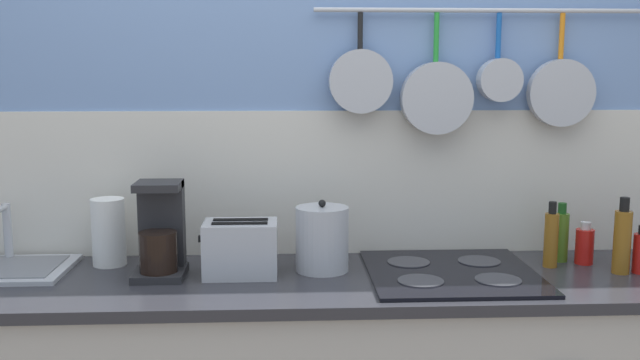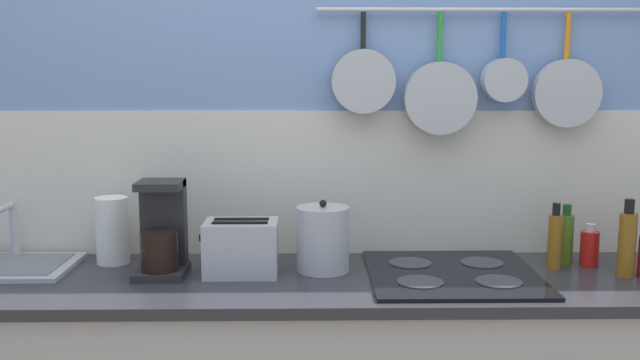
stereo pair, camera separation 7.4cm
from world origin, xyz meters
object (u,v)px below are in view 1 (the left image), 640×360
at_px(coffee_maker, 160,236).
at_px(bottle_olive_oil, 551,238).
at_px(bottle_hot_sauce, 585,245).
at_px(toaster, 241,249).
at_px(paper_towel_roll, 109,232).
at_px(kettle, 322,239).
at_px(bottle_sesame_oil, 561,235).
at_px(bottle_vinegar, 623,240).

height_order(coffee_maker, bottle_olive_oil, coffee_maker).
bearing_deg(coffee_maker, bottle_hot_sauce, 2.54).
bearing_deg(toaster, bottle_olive_oil, 2.74).
relative_size(paper_towel_roll, bottle_olive_oil, 1.03).
bearing_deg(toaster, paper_towel_roll, 161.90).
bearing_deg(kettle, bottle_sesame_oil, 5.24).
relative_size(paper_towel_roll, toaster, 0.91).
bearing_deg(bottle_vinegar, bottle_olive_oil, 156.14).
height_order(bottle_olive_oil, bottle_sesame_oil, bottle_olive_oil).
relative_size(bottle_olive_oil, bottle_hot_sauce, 1.53).
xyz_separation_m(toaster, bottle_sesame_oil, (1.08, 0.12, 0.00)).
xyz_separation_m(paper_towel_roll, bottle_olive_oil, (1.46, -0.10, -0.02)).
distance_m(paper_towel_roll, bottle_vinegar, 1.67).
bearing_deg(coffee_maker, paper_towel_roll, 146.73).
xyz_separation_m(toaster, bottle_hot_sauce, (1.15, 0.08, -0.02)).
distance_m(toaster, bottle_sesame_oil, 1.08).
height_order(bottle_sesame_oil, bottle_hot_sauce, bottle_sesame_oil).
distance_m(coffee_maker, toaster, 0.26).
xyz_separation_m(paper_towel_roll, bottle_sesame_oil, (1.52, -0.03, -0.02)).
bearing_deg(toaster, bottle_hot_sauce, 4.07).
bearing_deg(toaster, kettle, 9.46).
xyz_separation_m(bottle_sesame_oil, bottle_hot_sauce, (0.07, -0.04, -0.03)).
distance_m(kettle, bottle_hot_sauce, 0.89).
height_order(bottle_olive_oil, bottle_hot_sauce, bottle_olive_oil).
xyz_separation_m(kettle, bottle_hot_sauce, (0.88, 0.04, -0.04)).
relative_size(bottle_sesame_oil, bottle_vinegar, 0.81).
bearing_deg(bottle_olive_oil, kettle, -179.60).
xyz_separation_m(paper_towel_roll, bottle_vinegar, (1.66, -0.18, -0.00)).
bearing_deg(bottle_hot_sauce, toaster, -175.93).
relative_size(coffee_maker, bottle_vinegar, 1.21).
relative_size(toaster, bottle_sesame_oil, 1.23).
xyz_separation_m(bottle_hot_sauce, bottle_vinegar, (0.07, -0.12, 0.05)).
relative_size(coffee_maker, bottle_sesame_oil, 1.49).
xyz_separation_m(coffee_maker, kettle, (0.51, 0.02, -0.02)).
distance_m(toaster, bottle_hot_sauce, 1.15).
distance_m(bottle_sesame_oil, bottle_vinegar, 0.21).
bearing_deg(bottle_sesame_oil, toaster, -173.73).
bearing_deg(kettle, bottle_olive_oil, 0.40).
distance_m(coffee_maker, bottle_sesame_oil, 1.33).
xyz_separation_m(toaster, kettle, (0.26, 0.04, 0.02)).
bearing_deg(coffee_maker, bottle_vinegar, -2.27).
distance_m(bottle_olive_oil, bottle_sesame_oil, 0.09).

